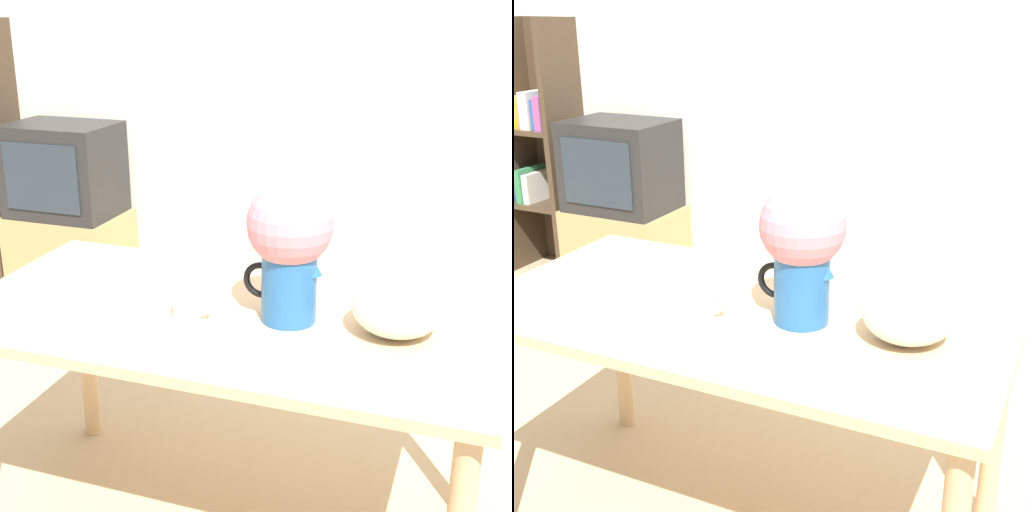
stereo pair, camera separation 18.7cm
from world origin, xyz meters
The scene contains 8 objects.
wall_back centered at (0.00, 1.86, 1.30)m, with size 8.00×0.05×2.60m.
table centered at (-0.10, 0.14, 0.64)m, with size 1.47×0.77×0.74m.
flower_vase centered at (0.08, 0.13, 0.97)m, with size 0.24×0.23×0.38m.
coffee_mug centered at (-0.17, 0.06, 0.79)m, with size 0.11×0.08×0.08m.
white_bowl centered at (0.37, 0.14, 0.82)m, with size 0.23×0.23×0.15m.
tv_stand centered at (-1.55, 1.56, 0.24)m, with size 0.59×0.41×0.48m.
tv_set centered at (-1.55, 1.56, 0.72)m, with size 0.54×0.41×0.48m.
bookshelf centered at (-2.20, 1.69, 0.74)m, with size 0.42×0.32×1.46m.
Camera 2 is at (0.74, -1.46, 1.55)m, focal length 50.00 mm.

